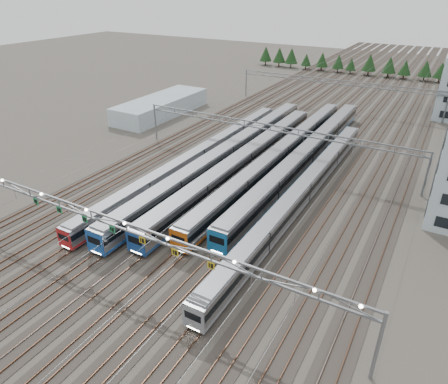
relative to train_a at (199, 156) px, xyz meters
The scene contains 13 objects.
ground 34.02m from the train_a, 70.66° to the right, with size 400.00×400.00×0.00m, color #47423A.
track_bed 68.87m from the train_a, 80.60° to the left, with size 54.00×260.00×5.42m.
train_a is the anchor object (origin of this frame).
train_b 5.39m from the train_a, 33.32° to the left, with size 2.97×68.85×3.87m.
train_c 9.14m from the train_a, ahead, with size 3.04×60.84×3.96m.
train_d 15.98m from the train_a, 32.34° to the left, with size 2.85×68.59×3.71m.
train_e 20.66m from the train_a, 29.37° to the left, with size 2.98×67.43×3.89m.
train_f 22.88m from the train_a, 10.47° to the right, with size 2.65×63.37×3.45m.
gantry_near 34.46m from the train_a, 70.80° to the right, with size 56.36×0.61×8.08m.
gantry_mid 14.49m from the train_a, 35.23° to the left, with size 56.36×0.36×8.00m.
gantry_far 54.31m from the train_a, 78.00° to the left, with size 56.36×0.36×8.00m.
west_shed 36.11m from the train_a, 139.14° to the left, with size 10.00×30.00×4.46m, color #A6BBC7.
treeline 104.26m from the train_a, 82.56° to the left, with size 100.10×5.60×7.02m.
Camera 1 is at (28.46, -27.53, 31.83)m, focal length 32.00 mm.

